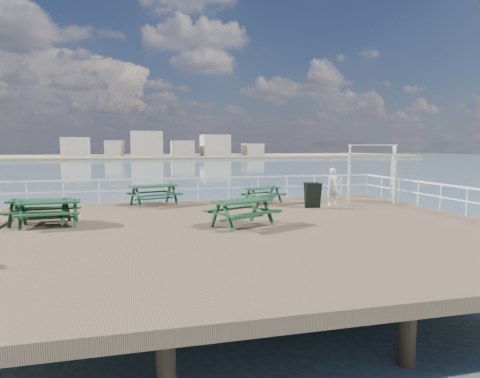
% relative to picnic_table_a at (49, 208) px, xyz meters
% --- Properties ---
extents(ground, '(18.00, 14.00, 0.30)m').
position_rel_picnic_table_a_xyz_m(ground, '(5.62, -1.76, -0.74)').
color(ground, brown).
rests_on(ground, ground).
extents(sea_backdrop, '(300.00, 300.00, 9.20)m').
position_rel_picnic_table_a_xyz_m(sea_backdrop, '(18.16, 132.30, -1.09)').
color(sea_backdrop, '#395260').
rests_on(sea_backdrop, ground).
extents(railing, '(17.77, 13.76, 1.10)m').
position_rel_picnic_table_a_xyz_m(railing, '(5.55, 0.80, 0.28)').
color(railing, silver).
rests_on(railing, ground).
extents(picnic_table_a, '(1.99, 1.65, 0.92)m').
position_rel_picnic_table_a_xyz_m(picnic_table_a, '(0.00, 0.00, 0.00)').
color(picnic_table_a, '#123320').
rests_on(picnic_table_a, ground).
extents(picnic_table_b, '(2.45, 2.21, 0.98)m').
position_rel_picnic_table_a_xyz_m(picnic_table_b, '(3.53, 4.04, 0.04)').
color(picnic_table_b, '#123320').
rests_on(picnic_table_b, ground).
extents(picnic_table_c, '(2.08, 1.91, 0.82)m').
position_rel_picnic_table_a_xyz_m(picnic_table_c, '(8.26, 3.34, -0.07)').
color(picnic_table_c, '#123320').
rests_on(picnic_table_c, ground).
extents(picnic_table_d, '(2.03, 1.69, 0.93)m').
position_rel_picnic_table_a_xyz_m(picnic_table_d, '(-0.35, 0.41, 0.01)').
color(picnic_table_d, '#123320').
rests_on(picnic_table_d, ground).
extents(picnic_table_e, '(2.49, 2.30, 0.97)m').
position_rel_picnic_table_a_xyz_m(picnic_table_e, '(6.03, -1.59, 0.03)').
color(picnic_table_e, '#123320').
rests_on(picnic_table_e, ground).
extents(trellis_arbor, '(2.39, 1.91, 2.63)m').
position_rel_picnic_table_a_xyz_m(trellis_arbor, '(13.14, 2.51, 0.58)').
color(trellis_arbor, silver).
rests_on(trellis_arbor, ground).
extents(sandwich_board, '(0.70, 0.55, 1.07)m').
position_rel_picnic_table_a_xyz_m(sandwich_board, '(9.85, 1.53, -0.07)').
color(sandwich_board, black).
rests_on(sandwich_board, ground).
extents(person, '(0.61, 0.42, 1.61)m').
position_rel_picnic_table_a_xyz_m(person, '(11.04, 2.07, 0.22)').
color(person, silver).
rests_on(person, ground).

